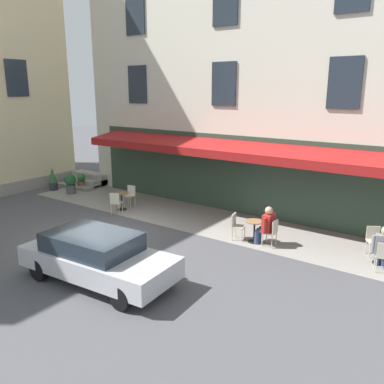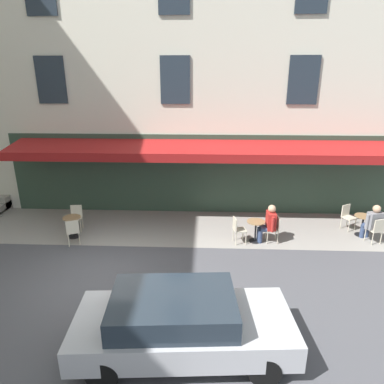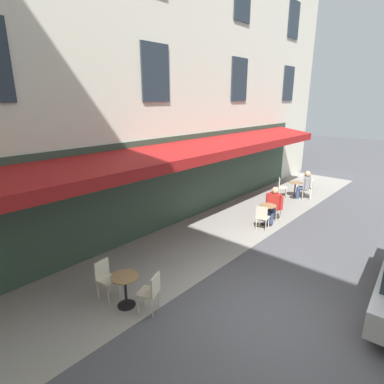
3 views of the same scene
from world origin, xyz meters
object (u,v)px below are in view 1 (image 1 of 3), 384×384
object	(u,v)px
potted_plant_by_steps	(53,179)
potted_plant_entrance_left	(81,181)
cafe_table_streetside	(254,228)
seated_patron_in_grey	(384,246)
cafe_chair_cream_near_door	(374,238)
cafe_chair_cream_under_awning	(116,201)
cafe_chair_cream_corner_left	(130,194)
parked_car_silver	(97,256)
potted_plant_mid_terrace	(71,183)
cafe_table_mid_terrace	(381,248)
cafe_chair_cream_back_row	(236,224)
cafe_chair_cream_kerbside	(272,230)
cafe_table_near_entrance	(122,199)
cafe_chair_cream_corner_right	(384,254)
seated_companion_in_red	(266,224)

from	to	relation	value
potted_plant_by_steps	potted_plant_entrance_left	bearing A→B (deg)	-125.65
cafe_table_streetside	seated_patron_in_grey	xyz separation A→B (m)	(-3.92, -0.24, 0.21)
cafe_chair_cream_near_door	cafe_table_streetside	xyz separation A→B (m)	(3.48, 1.18, -0.06)
cafe_chair_cream_under_awning	seated_patron_in_grey	xyz separation A→B (m)	(-9.97, -0.75, 0.16)
cafe_chair_cream_near_door	cafe_chair_cream_corner_left	bearing A→B (deg)	2.81
cafe_chair_cream_near_door	parked_car_silver	distance (m)	8.32
cafe_chair_cream_corner_left	cafe_chair_cream_near_door	world-z (taller)	same
parked_car_silver	potted_plant_mid_terrace	bearing A→B (deg)	-33.96
cafe_table_mid_terrace	seated_patron_in_grey	xyz separation A→B (m)	(-0.12, 0.40, 0.21)
cafe_chair_cream_back_row	cafe_chair_cream_kerbside	size ratio (longest dim) A/B	1.00
potted_plant_by_steps	cafe_table_mid_terrace	bearing A→B (deg)	-179.44
potted_plant_entrance_left	cafe_table_near_entrance	bearing A→B (deg)	161.05
cafe_table_mid_terrace	cafe_chair_cream_back_row	world-z (taller)	cafe_chair_cream_back_row
cafe_chair_cream_corner_left	cafe_chair_cream_back_row	size ratio (longest dim) A/B	1.00
cafe_chair_cream_corner_left	cafe_chair_cream_corner_right	distance (m)	10.39
cafe_chair_cream_corner_right	seated_patron_in_grey	world-z (taller)	seated_patron_in_grey
cafe_chair_cream_back_row	potted_plant_by_steps	size ratio (longest dim) A/B	0.78
cafe_chair_cream_back_row	seated_companion_in_red	xyz separation A→B (m)	(-1.04, -0.13, 0.16)
seated_patron_in_grey	potted_plant_by_steps	size ratio (longest dim) A/B	1.13
seated_patron_in_grey	potted_plant_entrance_left	size ratio (longest dim) A/B	1.72
cafe_chair_cream_corner_right	potted_plant_mid_terrace	distance (m)	14.30
cafe_chair_cream_corner_right	cafe_table_streetside	distance (m)	3.99
seated_patron_in_grey	potted_plant_by_steps	bearing A→B (deg)	-0.92
cafe_chair_cream_back_row	cafe_table_near_entrance	bearing A→B (deg)	-1.96
cafe_chair_cream_corner_right	cafe_chair_cream_kerbside	world-z (taller)	same
cafe_table_streetside	cafe_chair_cream_corner_right	bearing A→B (deg)	-179.58
cafe_chair_cream_back_row	cafe_table_streetside	bearing A→B (deg)	-168.52
seated_companion_in_red	parked_car_silver	distance (m)	5.57
parked_car_silver	potted_plant_entrance_left	bearing A→B (deg)	-37.13
potted_plant_entrance_left	potted_plant_by_steps	bearing A→B (deg)	54.35
seated_companion_in_red	potted_plant_by_steps	world-z (taller)	seated_companion_in_red
cafe_chair_cream_corner_right	cafe_chair_cream_back_row	distance (m)	4.61
cafe_table_streetside	parked_car_silver	distance (m)	5.39
potted_plant_by_steps	parked_car_silver	distance (m)	10.90
cafe_chair_cream_near_door	parked_car_silver	size ratio (longest dim) A/B	0.21
cafe_table_streetside	seated_companion_in_red	size ratio (longest dim) A/B	0.56
cafe_chair_cream_back_row	cafe_table_mid_terrace	bearing A→B (deg)	-170.24
cafe_chair_cream_back_row	cafe_chair_cream_near_door	bearing A→B (deg)	-162.36
potted_plant_by_steps	parked_car_silver	xyz separation A→B (m)	(-9.46, 5.42, 0.14)
cafe_chair_cream_kerbside	seated_companion_in_red	bearing A→B (deg)	0.70
cafe_table_streetside	cafe_chair_cream_back_row	distance (m)	0.63
cafe_chair_cream_under_awning	cafe_chair_cream_near_door	xyz separation A→B (m)	(-9.53, -1.69, 0.00)
cafe_chair_cream_corner_right	cafe_chair_cream_kerbside	distance (m)	3.35
cafe_chair_cream_corner_left	potted_plant_entrance_left	world-z (taller)	cafe_chair_cream_corner_left
cafe_chair_cream_corner_left	seated_patron_in_grey	size ratio (longest dim) A/B	0.69
cafe_chair_cream_kerbside	seated_companion_in_red	world-z (taller)	seated_companion_in_red
seated_patron_in_grey	seated_companion_in_red	bearing A→B (deg)	3.77
cafe_chair_cream_under_awning	cafe_table_mid_terrace	xyz separation A→B (m)	(-9.86, -1.15, -0.06)
cafe_chair_cream_corner_right	parked_car_silver	size ratio (longest dim) A/B	0.21
cafe_chair_cream_near_door	potted_plant_by_steps	world-z (taller)	potted_plant_by_steps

